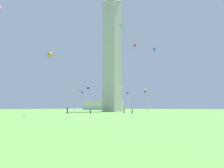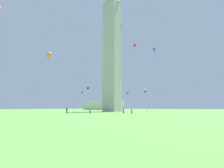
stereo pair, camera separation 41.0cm
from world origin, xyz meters
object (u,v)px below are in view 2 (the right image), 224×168
object	(u,v)px
flagpole_se	(122,98)
flagpole_sw	(146,100)
flagpole_s	(147,99)
person_green_shirt	(124,110)
person_black_shirt	(67,110)
flagpole_w	(129,101)
person_orange_shirt	(132,111)
kite_red_box	(135,46)
flagpole_nw	(105,101)
flagpole_n	(83,100)
obelisk_monument	(112,49)
flagpole_e	(89,98)
kite_green_delta	(121,26)
person_teal_shirt	(90,110)
kite_orange_box	(49,55)
picnic_blanket_near_first_person	(123,113)
flagpole_ne	(74,99)
kite_blue_box	(154,49)

from	to	relation	value
flagpole_se	flagpole_sw	xyz separation A→B (m)	(-0.00, -20.39, 0.00)
flagpole_s	person_green_shirt	world-z (taller)	flagpole_s
person_black_shirt	flagpole_w	bearing A→B (deg)	-31.73
person_orange_shirt	flagpole_sw	bearing A→B (deg)	-3.62
flagpole_sw	kite_red_box	size ratio (longest dim) A/B	3.80
flagpole_w	flagpole_nw	xyz separation A→B (m)	(10.20, 4.22, 0.00)
flagpole_s	flagpole_nw	bearing A→B (deg)	-22.50
flagpole_se	person_orange_shirt	bearing A→B (deg)	132.11
flagpole_n	flagpole_s	world-z (taller)	same
obelisk_monument	person_orange_shirt	bearing A→B (deg)	133.66
flagpole_e	kite_green_delta	world-z (taller)	kite_green_delta
obelisk_monument	person_teal_shirt	distance (m)	33.76
flagpole_n	person_green_shirt	bearing A→B (deg)	148.44
flagpole_n	kite_red_box	bearing A→B (deg)	178.68
flagpole_s	kite_orange_box	world-z (taller)	kite_orange_box
flagpole_se	flagpole_s	xyz separation A→B (m)	(-4.22, -10.20, 0.00)
person_teal_shirt	kite_red_box	distance (m)	32.50
flagpole_n	picnic_blanket_near_first_person	bearing A→B (deg)	148.53
kite_orange_box	flagpole_e	bearing A→B (deg)	-76.37
obelisk_monument	flagpole_sw	distance (m)	24.99
obelisk_monument	person_orange_shirt	distance (m)	35.03
flagpole_n	kite_green_delta	distance (m)	34.53
flagpole_sw	kite_green_delta	size ratio (longest dim) A/B	3.30
flagpole_sw	person_green_shirt	size ratio (longest dim) A/B	4.96
person_orange_shirt	person_green_shirt	xyz separation A→B (m)	(2.58, -0.26, 0.05)
flagpole_se	picnic_blanket_near_first_person	xyz separation A→B (m)	(-4.49, 7.62, -4.62)
flagpole_n	flagpole_w	size ratio (longest dim) A/B	1.00
flagpole_sw	kite_green_delta	xyz separation A→B (m)	(3.46, 14.38, 26.96)
flagpole_sw	flagpole_ne	bearing A→B (deg)	45.00
person_orange_shirt	kite_orange_box	size ratio (longest dim) A/B	0.68
flagpole_w	kite_green_delta	distance (m)	33.44
person_teal_shirt	kite_orange_box	xyz separation A→B (m)	(1.45, 13.86, 12.92)
flagpole_sw	picnic_blanket_near_first_person	xyz separation A→B (m)	(-4.49, 28.01, -4.62)
person_teal_shirt	kite_orange_box	bearing A→B (deg)	170.17
flagpole_nw	person_green_shirt	xyz separation A→B (m)	(-25.11, 28.21, -3.78)
person_green_shirt	kite_blue_box	xyz separation A→B (m)	(-4.30, -13.56, 19.96)
flagpole_s	kite_blue_box	distance (m)	17.45
flagpole_s	kite_orange_box	distance (m)	38.65
flagpole_sw	flagpole_nw	xyz separation A→B (m)	(20.39, -0.00, 0.00)
flagpole_se	flagpole_nw	xyz separation A→B (m)	(20.39, -20.39, 0.00)
obelisk_monument	flagpole_ne	world-z (taller)	obelisk_monument
picnic_blanket_near_first_person	flagpole_ne	bearing A→B (deg)	-17.02
obelisk_monument	flagpole_s	size ratio (longest dim) A/B	5.92
flagpole_se	person_black_shirt	distance (m)	19.04
person_green_shirt	person_teal_shirt	world-z (taller)	person_teal_shirt
flagpole_n	flagpole_e	bearing A→B (deg)	135.00
kite_green_delta	flagpole_ne	bearing A→B (deg)	19.54
flagpole_sw	flagpole_s	bearing A→B (deg)	112.50
flagpole_e	person_orange_shirt	bearing A→B (deg)	167.56
person_orange_shirt	kite_blue_box	xyz separation A→B (m)	(-1.72, -13.82, 20.01)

